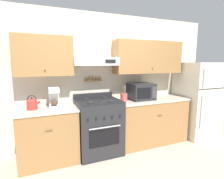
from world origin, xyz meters
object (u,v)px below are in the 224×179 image
object	(u,v)px
coffee_maker	(54,97)
microwave	(141,91)
utensil_crock	(124,97)
stove_range	(98,126)
refrigerator	(197,99)
tea_kettle	(32,104)

from	to	relation	value
coffee_maker	microwave	distance (m)	1.65
microwave	utensil_crock	xyz separation A→B (m)	(-0.39, -0.02, -0.08)
stove_range	refrigerator	size ratio (longest dim) A/B	0.64
tea_kettle	utensil_crock	bearing A→B (deg)	0.00
microwave	utensil_crock	bearing A→B (deg)	-177.39
tea_kettle	utensil_crock	distance (m)	1.59
coffee_maker	utensil_crock	xyz separation A→B (m)	(1.26, -0.03, -0.09)
tea_kettle	microwave	xyz separation A→B (m)	(1.98, 0.02, 0.07)
coffee_maker	refrigerator	bearing A→B (deg)	-2.41
stove_range	tea_kettle	size ratio (longest dim) A/B	4.65
stove_range	refrigerator	xyz separation A→B (m)	(2.30, -0.05, 0.33)
tea_kettle	microwave	distance (m)	1.98
tea_kettle	refrigerator	bearing A→B (deg)	-1.59
microwave	stove_range	bearing A→B (deg)	-176.21
refrigerator	utensil_crock	xyz separation A→B (m)	(-1.78, 0.09, 0.17)
tea_kettle	utensil_crock	size ratio (longest dim) A/B	0.76
tea_kettle	microwave	bearing A→B (deg)	0.52
refrigerator	utensil_crock	world-z (taller)	refrigerator
stove_range	utensil_crock	distance (m)	0.72
coffee_maker	utensil_crock	world-z (taller)	coffee_maker
coffee_maker	utensil_crock	size ratio (longest dim) A/B	1.08
refrigerator	coffee_maker	distance (m)	3.05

